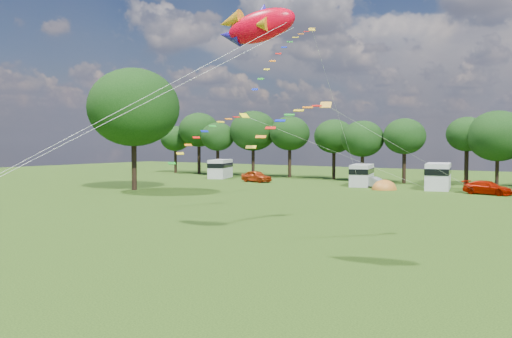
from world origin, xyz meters
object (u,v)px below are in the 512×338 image
Objects in this scene: big_tree at (134,107)px; campervan_b at (362,174)px; car_a at (256,176)px; campervan_a at (220,168)px; campervan_c at (438,175)px; tent_orange at (384,189)px; car_c at (488,188)px; car_b at (374,182)px; fish_kite at (256,26)px.

big_tree is 2.35× the size of campervan_b.
campervan_a is (-8.81, 3.65, 0.67)m from car_a.
tent_orange is (-4.74, -3.82, -1.54)m from campervan_c.
campervan_c reaches higher than campervan_a.
car_c is 6.86m from campervan_c.
campervan_a is at bearing 70.18° from campervan_b.
car_b is 2.74m from tent_orange.
campervan_c is 1.46× the size of fish_kite.
campervan_c is (-5.95, 3.29, 0.87)m from car_c.
campervan_a is at bearing 79.17° from car_a.
tent_orange is at bearing 115.39° from campervan_c.
car_a is at bearing 97.87° from car_b.
car_c is 0.73× the size of campervan_c.
car_b reaches higher than tent_orange.
tent_orange is (18.07, -1.37, -0.74)m from car_a.
car_b is 0.62× the size of campervan_b.
campervan_a is (-37.58, 4.49, 0.74)m from car_c.
tent_orange is at bearing -122.48° from campervan_a.
car_c is 0.81× the size of campervan_b.
campervan_c is (31.62, -1.20, 0.13)m from campervan_a.
campervan_a reaches higher than tent_orange.
fish_kite is at bearing -161.90° from campervan_a.
tent_orange is at bearing 91.24° from fish_kite.
car_b is at bearing 40.83° from big_tree.
campervan_c is 2.09× the size of tent_orange.
car_b is at bearing 136.15° from tent_orange.
big_tree is 3.05× the size of fish_kite.
campervan_c is at bearing -72.18° from car_a.
campervan_a is 0.93× the size of campervan_c.
tent_orange is (4.14, -3.28, -1.36)m from campervan_b.
car_a is 0.99× the size of car_c.
campervan_c is at bearing -101.93° from campervan_b.
car_b is at bearing -138.22° from campervan_b.
fish_kite reaches higher than car_c.
car_b is at bearing 92.97° from campervan_c.
car_c is at bearing 26.34° from big_tree.
car_c reaches higher than car_b.
big_tree is 27.57m from campervan_b.
campervan_c is (22.81, 2.46, 0.80)m from car_a.
car_a is at bearing 82.64° from campervan_c.
big_tree reaches higher than car_a.
campervan_a is at bearing 88.92° from car_b.
car_a is at bearing 98.48° from car_c.
car_b is (20.52, 17.73, -8.40)m from big_tree.
car_a is 0.72× the size of campervan_c.
campervan_a is at bearing 118.94° from fish_kite.
big_tree is 3.78× the size of car_b.
campervan_c is (8.88, 0.55, 0.18)m from campervan_b.
tent_orange is (-10.69, -0.53, -0.67)m from car_c.
fish_kite reaches higher than car_b.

